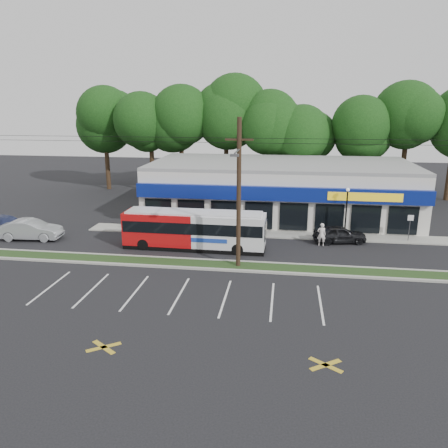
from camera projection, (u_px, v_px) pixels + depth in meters
ground at (192, 270)px, 29.32m from camera, size 120.00×120.00×0.00m
grass_strip at (195, 264)px, 30.26m from camera, size 40.00×1.60×0.12m
curb_south at (193, 268)px, 29.45m from camera, size 40.00×0.25×0.14m
curb_north at (198, 260)px, 31.07m from camera, size 40.00×0.25×0.14m
sidewalk at (272, 234)px, 37.21m from camera, size 32.00×2.20×0.10m
strip_mall at (280, 189)px, 43.04m from camera, size 25.00×12.55×5.30m
utility_pole at (236, 189)px, 28.37m from camera, size 50.00×2.77×10.00m
lamp_post at (347, 207)px, 35.50m from camera, size 0.30×0.30×4.25m
sign_post at (410, 223)px, 34.90m from camera, size 0.45×0.10×2.23m
tree_line at (271, 124)px, 51.32m from camera, size 46.76×6.76×11.83m
metrobus at (194, 229)px, 33.30m from camera, size 10.91×2.48×2.93m
car_dark at (340, 234)px, 34.91m from camera, size 4.40×2.41×1.42m
car_silver at (31, 230)px, 35.69m from camera, size 5.14×2.17×1.65m
car_blue at (6, 225)px, 37.45m from camera, size 5.47×3.14×1.49m
pedestrian_a at (321, 234)px, 34.07m from camera, size 0.68×0.45×1.84m
pedestrian_b at (242, 225)px, 36.85m from camera, size 0.93×0.74×1.82m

